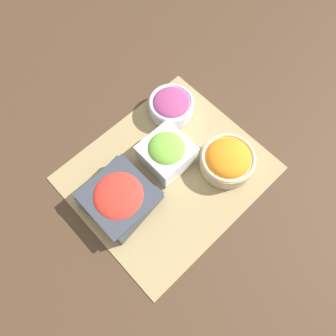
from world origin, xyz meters
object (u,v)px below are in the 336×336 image
object	(u,v)px
carrot_bowl	(228,160)
onion_bowl	(171,105)
tomato_bowl	(119,198)
lettuce_bowl	(167,153)

from	to	relation	value
carrot_bowl	onion_bowl	world-z (taller)	carrot_bowl
onion_bowl	tomato_bowl	bearing A→B (deg)	21.06
tomato_bowl	onion_bowl	xyz separation A→B (m)	(-0.28, -0.11, -0.00)
carrot_bowl	tomato_bowl	size ratio (longest dim) A/B	0.82
tomato_bowl	onion_bowl	size ratio (longest dim) A/B	1.37
lettuce_bowl	onion_bowl	distance (m)	0.15
onion_bowl	carrot_bowl	bearing A→B (deg)	86.97
lettuce_bowl	tomato_bowl	xyz separation A→B (m)	(0.16, 0.00, -0.01)
lettuce_bowl	carrot_bowl	bearing A→B (deg)	131.21
carrot_bowl	tomato_bowl	distance (m)	0.29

